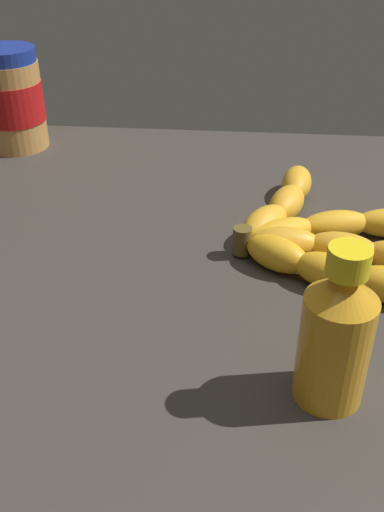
# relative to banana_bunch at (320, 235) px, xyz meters

# --- Properties ---
(ground_plane) EXTENTS (0.90, 0.78, 0.05)m
(ground_plane) POSITION_rel_banana_bunch_xyz_m (0.13, 0.04, -0.04)
(ground_plane) COLOR #38332D
(banana_bunch) EXTENTS (0.22, 0.28, 0.04)m
(banana_bunch) POSITION_rel_banana_bunch_xyz_m (0.00, 0.00, 0.00)
(banana_bunch) COLOR gold
(banana_bunch) RESTS_ON ground_plane
(peanut_butter_jar) EXTENTS (0.09, 0.09, 0.14)m
(peanut_butter_jar) POSITION_rel_banana_bunch_xyz_m (0.43, -0.26, 0.05)
(peanut_butter_jar) COLOR #BF8442
(peanut_butter_jar) RESTS_ON ground_plane
(honey_bottle) EXTENTS (0.05, 0.05, 0.13)m
(honey_bottle) POSITION_rel_banana_bunch_xyz_m (0.01, 0.22, 0.04)
(honey_bottle) COLOR orange
(honey_bottle) RESTS_ON ground_plane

